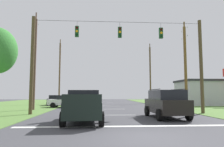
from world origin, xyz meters
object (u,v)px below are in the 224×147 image
object	(u,v)px
suv_black	(166,103)
utility_pole_far_left	(60,71)
utility_pole_mid_left	(35,62)
utility_pole_far_right	(150,74)
overhead_signal_span	(119,61)
pickup_truck	(83,106)
distant_car_oncoming	(55,100)
utility_pole_mid_right	(185,65)
distant_car_crossing_white	(66,101)
roadside_store	(216,92)

from	to	relation	value
suv_black	utility_pole_far_left	world-z (taller)	utility_pole_far_left
utility_pole_mid_left	utility_pole_far_right	bearing A→B (deg)	43.29
suv_black	overhead_signal_span	bearing A→B (deg)	133.72
pickup_truck	distant_car_oncoming	bearing A→B (deg)	105.75
distant_car_oncoming	utility_pole_mid_right	size ratio (longest dim) A/B	0.45
utility_pole_far_right	utility_pole_far_left	xyz separation A→B (m)	(-16.38, -1.61, 0.24)
utility_pole_far_left	utility_pole_mid_right	bearing A→B (deg)	-42.61
suv_black	distant_car_crossing_white	world-z (taller)	suv_black
pickup_truck	utility_pole_mid_left	bearing A→B (deg)	120.84
suv_black	utility_pole_mid_left	distance (m)	14.89
suv_black	distant_car_oncoming	world-z (taller)	suv_black
overhead_signal_span	distant_car_crossing_white	bearing A→B (deg)	122.24
utility_pole_far_right	utility_pole_mid_left	xyz separation A→B (m)	(-16.58, -15.62, -0.29)
suv_black	roadside_store	bearing A→B (deg)	51.44
utility_pole_mid_left	utility_pole_mid_right	bearing A→B (deg)	-3.05
utility_pole_mid_right	utility_pole_mid_left	size ratio (longest dim) A/B	0.91
distant_car_crossing_white	utility_pole_mid_right	size ratio (longest dim) A/B	0.45
suv_black	utility_pole_far_right	distance (m)	24.74
utility_pole_far_right	utility_pole_mid_left	world-z (taller)	utility_pole_far_right
distant_car_crossing_white	utility_pole_far_right	xyz separation A→B (m)	(13.76, 11.41, 4.63)
utility_pole_mid_left	roadside_store	bearing A→B (deg)	18.51
suv_black	distant_car_oncoming	bearing A→B (deg)	122.37
utility_pole_mid_right	roadside_store	world-z (taller)	utility_pole_mid_right
distant_car_crossing_white	distant_car_oncoming	bearing A→B (deg)	113.99
suv_black	utility_pole_mid_left	xyz separation A→B (m)	(-11.72, 8.24, 4.07)
distant_car_crossing_white	roadside_store	bearing A→B (deg)	10.60
suv_black	utility_pole_far_right	bearing A→B (deg)	78.49
suv_black	utility_pole_mid_right	xyz separation A→B (m)	(4.66, 7.37, 3.74)
pickup_truck	overhead_signal_span	bearing A→B (deg)	61.44
distant_car_oncoming	utility_pole_far_left	size ratio (longest dim) A/B	0.39
suv_black	distant_car_crossing_white	bearing A→B (deg)	125.53
utility_pole_far_right	distant_car_oncoming	bearing A→B (deg)	-159.18
distant_car_oncoming	utility_pole_far_left	bearing A→B (deg)	93.45
overhead_signal_span	utility_pole_far_right	bearing A→B (deg)	69.05
distant_car_oncoming	utility_pole_mid_right	xyz separation A→B (m)	(15.90, -10.37, 4.01)
overhead_signal_span	suv_black	distance (m)	5.66
overhead_signal_span	utility_pole_far_left	bearing A→B (deg)	113.95
utility_pole_far_right	utility_pole_far_left	world-z (taller)	utility_pole_far_left
overhead_signal_span	utility_pole_far_right	distance (m)	22.15
distant_car_crossing_white	utility_pole_far_left	distance (m)	11.25
overhead_signal_span	distant_car_oncoming	size ratio (longest dim) A/B	3.43
overhead_signal_span	suv_black	xyz separation A→B (m)	(3.05, -3.19, -3.54)
pickup_truck	roadside_store	distance (m)	26.41
pickup_truck	distant_car_oncoming	xyz separation A→B (m)	(-5.50, 19.50, -0.18)
suv_black	utility_pole_mid_right	size ratio (longest dim) A/B	0.50
pickup_truck	suv_black	world-z (taller)	suv_black
overhead_signal_span	pickup_truck	bearing A→B (deg)	-118.56
pickup_truck	utility_pole_far_right	xyz separation A→B (m)	(10.61, 25.62, 4.46)
overhead_signal_span	pickup_truck	world-z (taller)	overhead_signal_span
overhead_signal_span	pickup_truck	xyz separation A→B (m)	(-2.69, -4.95, -3.63)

